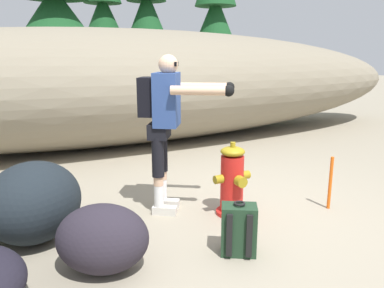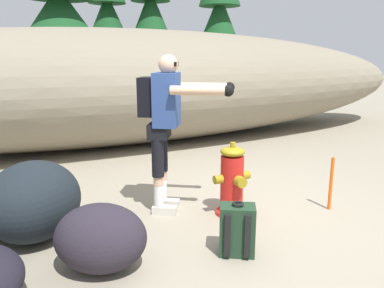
{
  "view_description": "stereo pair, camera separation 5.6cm",
  "coord_description": "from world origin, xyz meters",
  "px_view_note": "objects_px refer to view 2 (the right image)",
  "views": [
    {
      "loc": [
        -2.14,
        -3.2,
        1.67
      ],
      "look_at": [
        -0.38,
        0.3,
        0.75
      ],
      "focal_mm": 35.04,
      "sensor_mm": 36.0,
      "label": 1
    },
    {
      "loc": [
        -2.09,
        -3.23,
        1.67
      ],
      "look_at": [
        -0.38,
        0.3,
        0.75
      ],
      "focal_mm": 35.04,
      "sensor_mm": 36.0,
      "label": 2
    }
  ],
  "objects_px": {
    "boulder_large": "(34,201)",
    "boulder_outlier": "(101,238)",
    "utility_worker": "(166,115)",
    "survey_stake": "(331,184)",
    "fire_hydrant": "(232,182)",
    "spare_backpack": "(237,230)"
  },
  "relations": [
    {
      "from": "boulder_large",
      "to": "boulder_outlier",
      "type": "height_order",
      "value": "boulder_large"
    },
    {
      "from": "boulder_outlier",
      "to": "utility_worker",
      "type": "bearing_deg",
      "value": 43.24
    },
    {
      "from": "utility_worker",
      "to": "survey_stake",
      "type": "xyz_separation_m",
      "value": [
        1.64,
        -0.75,
        -0.77
      ]
    },
    {
      "from": "survey_stake",
      "to": "fire_hydrant",
      "type": "bearing_deg",
      "value": 161.08
    },
    {
      "from": "boulder_large",
      "to": "survey_stake",
      "type": "height_order",
      "value": "boulder_large"
    },
    {
      "from": "spare_backpack",
      "to": "boulder_outlier",
      "type": "relative_size",
      "value": 0.64
    },
    {
      "from": "utility_worker",
      "to": "boulder_outlier",
      "type": "bearing_deg",
      "value": -103.68
    },
    {
      "from": "fire_hydrant",
      "to": "survey_stake",
      "type": "distance_m",
      "value": 1.12
    },
    {
      "from": "utility_worker",
      "to": "survey_stake",
      "type": "relative_size",
      "value": 2.82
    },
    {
      "from": "spare_backpack",
      "to": "survey_stake",
      "type": "xyz_separation_m",
      "value": [
        1.45,
        0.37,
        0.08
      ]
    },
    {
      "from": "fire_hydrant",
      "to": "boulder_outlier",
      "type": "height_order",
      "value": "fire_hydrant"
    },
    {
      "from": "spare_backpack",
      "to": "boulder_outlier",
      "type": "xyz_separation_m",
      "value": [
        -1.11,
        0.25,
        0.06
      ]
    },
    {
      "from": "spare_backpack",
      "to": "boulder_large",
      "type": "bearing_deg",
      "value": 87.1
    },
    {
      "from": "fire_hydrant",
      "to": "survey_stake",
      "type": "xyz_separation_m",
      "value": [
        1.06,
        -0.36,
        -0.07
      ]
    },
    {
      "from": "fire_hydrant",
      "to": "boulder_large",
      "type": "bearing_deg",
      "value": 170.52
    },
    {
      "from": "boulder_large",
      "to": "survey_stake",
      "type": "distance_m",
      "value": 3.08
    },
    {
      "from": "fire_hydrant",
      "to": "boulder_outlier",
      "type": "distance_m",
      "value": 1.58
    },
    {
      "from": "survey_stake",
      "to": "boulder_outlier",
      "type": "bearing_deg",
      "value": -177.47
    },
    {
      "from": "utility_worker",
      "to": "boulder_outlier",
      "type": "relative_size",
      "value": 2.3
    },
    {
      "from": "utility_worker",
      "to": "boulder_large",
      "type": "relative_size",
      "value": 1.81
    },
    {
      "from": "utility_worker",
      "to": "spare_backpack",
      "type": "relative_size",
      "value": 3.59
    },
    {
      "from": "boulder_outlier",
      "to": "fire_hydrant",
      "type": "bearing_deg",
      "value": 17.58
    }
  ]
}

